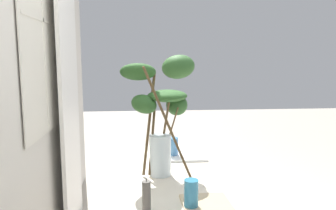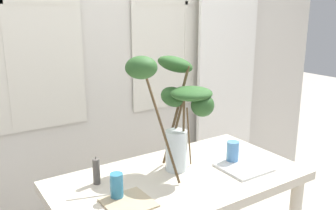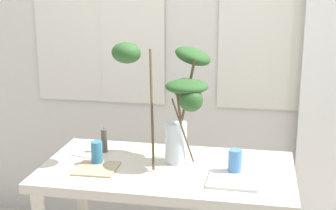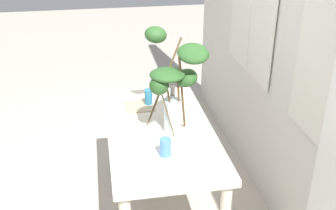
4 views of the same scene
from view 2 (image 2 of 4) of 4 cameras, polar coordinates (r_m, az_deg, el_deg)
back_wall_with_windows at (r=2.54m, az=-9.97°, el=9.11°), size 4.20×0.14×2.72m
curtain_sheer_side at (r=2.98m, az=9.26°, el=7.14°), size 0.58×0.03×2.45m
dining_table at (r=1.99m, az=1.77°, el=-13.91°), size 1.30×0.70×0.77m
vase_with_branches at (r=1.89m, az=1.39°, el=0.63°), size 0.55×0.44×0.66m
drinking_glass_blue_left at (r=1.73m, az=-8.01°, el=-12.43°), size 0.06×0.06×0.12m
drinking_glass_blue_right at (r=2.10m, az=10.06°, el=-7.26°), size 0.07×0.07×0.13m
plate_square_left at (r=1.70m, az=-6.20°, el=-14.92°), size 0.21×0.21×0.01m
plate_square_right at (r=2.07m, az=11.69°, el=-9.47°), size 0.25×0.25×0.01m
pillar_candle at (r=1.87m, az=-11.11°, el=-10.13°), size 0.04×0.04×0.14m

